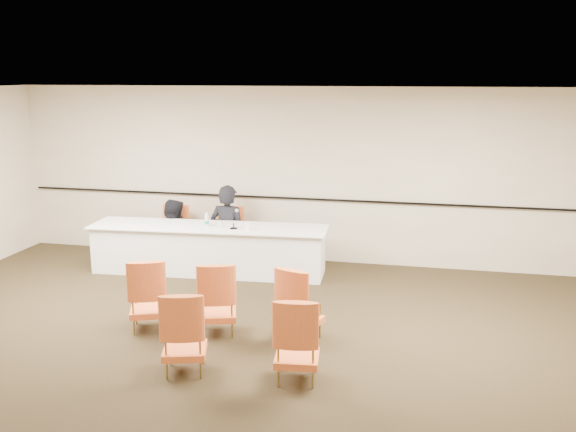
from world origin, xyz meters
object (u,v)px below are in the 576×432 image
object	(u,v)px
panelist_main_chair	(228,236)
aud_chair_front_left	(148,294)
aud_chair_back_right	(297,338)
aud_chair_front_right	(300,303)
water_bottle	(207,219)
aud_chair_front_mid	(217,297)
panelist_main	(228,236)
panelist_second_chair	(173,234)
drinking_glass	(221,224)
coffee_cup	(248,226)
panelist_second	(173,245)
microphone	(234,220)
aud_chair_back_mid	(184,331)
panel_table	(209,249)

from	to	relation	value
panelist_main_chair	aud_chair_front_left	world-z (taller)	same
aud_chair_back_right	aud_chair_front_right	bearing A→B (deg)	92.94
water_bottle	aud_chair_front_mid	bearing A→B (deg)	-67.65
panelist_main	panelist_second_chair	size ratio (longest dim) A/B	1.89
drinking_glass	coffee_cup	xyz separation A→B (m)	(0.47, -0.08, 0.01)
panelist_second	aud_chair_front_left	world-z (taller)	panelist_second
panelist_main_chair	coffee_cup	world-z (taller)	panelist_main_chair
panelist_second_chair	aud_chair_front_mid	world-z (taller)	same
coffee_cup	microphone	bearing A→B (deg)	174.09
aud_chair_front_right	drinking_glass	bearing A→B (deg)	146.78
microphone	water_bottle	distance (m)	0.49
aud_chair_front_left	aud_chair_front_mid	world-z (taller)	same
coffee_cup	aud_chair_back_mid	bearing A→B (deg)	-85.64
aud_chair_back_right	water_bottle	bearing A→B (deg)	116.07
aud_chair_back_mid	microphone	bearing A→B (deg)	82.04
aud_chair_back_right	panelist_main_chair	bearing A→B (deg)	110.13
panelist_second	drinking_glass	bearing A→B (deg)	155.53
water_bottle	panel_table	bearing A→B (deg)	51.82
aud_chair_back_right	drinking_glass	bearing A→B (deg)	113.14
coffee_cup	aud_chair_front_mid	bearing A→B (deg)	-83.52
panelist_second	aud_chair_front_right	xyz separation A→B (m)	(2.86, -2.90, 0.20)
panelist_main_chair	aud_chair_back_right	xyz separation A→B (m)	(2.05, -4.01, 0.00)
aud_chair_back_right	panelist_second	bearing A→B (deg)	120.68
panelist_main_chair	panelist_second	xyz separation A→B (m)	(-0.99, -0.07, -0.20)
coffee_cup	aud_chair_front_mid	xyz separation A→B (m)	(0.26, -2.28, -0.37)
microphone	drinking_glass	distance (m)	0.26
panel_table	aud_chair_front_right	distance (m)	3.12
panelist_main_chair	microphone	distance (m)	0.88
coffee_cup	aud_chair_back_right	distance (m)	3.64
panel_table	panelist_main	world-z (taller)	panelist_main
panelist_second_chair	water_bottle	bearing A→B (deg)	-36.81
panelist_main	coffee_cup	world-z (taller)	panelist_main
panelist_second	water_bottle	world-z (taller)	panelist_second
panelist_main	water_bottle	distance (m)	0.76
drinking_glass	aud_chair_front_left	xyz separation A→B (m)	(-0.18, -2.42, -0.35)
panelist_second	aud_chair_front_mid	size ratio (longest dim) A/B	1.71
water_bottle	aud_chair_front_right	distance (m)	3.14
panelist_second	aud_chair_back_mid	world-z (taller)	panelist_second
panelist_main	aud_chair_back_right	xyz separation A→B (m)	(2.05, -4.01, 0.01)
panelist_main_chair	aud_chair_back_right	distance (m)	4.50
panelist_main_chair	aud_chair_front_left	distance (m)	3.04
drinking_glass	aud_chair_front_left	bearing A→B (deg)	-94.15
panelist_second	microphone	distance (m)	1.59
panel_table	aud_chair_back_mid	xyz separation A→B (m)	(0.96, -3.51, 0.09)
panelist_second	drinking_glass	size ratio (longest dim) A/B	16.22
panelist_second_chair	aud_chair_front_left	distance (m)	3.11
panel_table	aud_chair_front_right	world-z (taller)	aud_chair_front_right
aud_chair_front_right	aud_chair_back_right	world-z (taller)	same
aud_chair_front_right	aud_chair_back_right	bearing A→B (deg)	-60.55
microphone	aud_chair_back_mid	size ratio (longest dim) A/B	0.32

